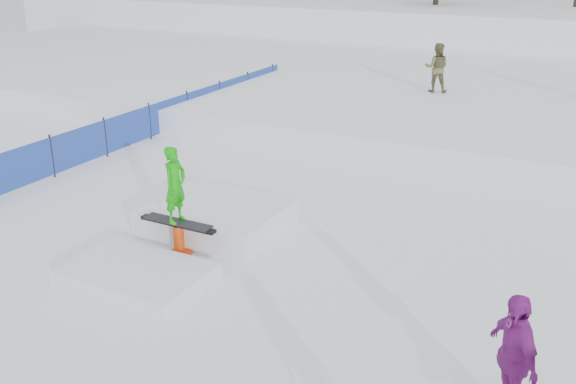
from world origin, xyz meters
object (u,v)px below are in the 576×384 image
at_px(walker_olive, 437,68).
at_px(safety_fence, 150,121).
at_px(spectator_purple, 512,356).
at_px(jib_rail_feature, 197,229).

bearing_deg(walker_olive, safety_fence, 32.12).
distance_m(safety_fence, spectator_purple, 13.86).
height_order(spectator_purple, jib_rail_feature, jib_rail_feature).
distance_m(walker_olive, spectator_purple, 15.27).
bearing_deg(spectator_purple, walker_olive, 160.46).
distance_m(safety_fence, jib_rail_feature, 7.59).
height_order(walker_olive, spectator_purple, walker_olive).
distance_m(safety_fence, walker_olive, 9.62).
distance_m(walker_olive, jib_rail_feature, 12.30).
bearing_deg(safety_fence, spectator_purple, -33.39).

